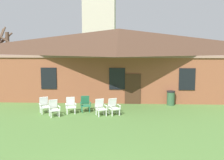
# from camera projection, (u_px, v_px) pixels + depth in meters

# --- Properties ---
(brick_building) EXTENTS (24.82, 10.40, 5.42)m
(brick_building) POSITION_uv_depth(u_px,v_px,m) (119.00, 60.00, 24.10)
(brick_building) COLOR brown
(brick_building) RESTS_ON ground
(dome_tower) EXTENTS (5.18, 5.18, 20.20)m
(dome_tower) POSITION_uv_depth(u_px,v_px,m) (100.00, 10.00, 43.13)
(dome_tower) COLOR #BCB29E
(dome_tower) RESTS_ON ground
(lawn_chair_by_porch) EXTENTS (0.82, 0.86, 0.96)m
(lawn_chair_by_porch) POSITION_uv_depth(u_px,v_px,m) (44.00, 105.00, 16.87)
(lawn_chair_by_porch) COLOR white
(lawn_chair_by_porch) RESTS_ON ground
(lawn_chair_near_door) EXTENTS (0.81, 0.85, 0.96)m
(lawn_chair_near_door) POSITION_uv_depth(u_px,v_px,m) (54.00, 108.00, 16.10)
(lawn_chair_near_door) COLOR silver
(lawn_chair_near_door) RESTS_ON ground
(lawn_chair_left_end) EXTENTS (0.74, 0.78, 0.96)m
(lawn_chair_left_end) POSITION_uv_depth(u_px,v_px,m) (71.00, 105.00, 16.86)
(lawn_chair_left_end) COLOR white
(lawn_chair_left_end) RESTS_ON ground
(lawn_chair_middle) EXTENTS (0.73, 0.77, 0.96)m
(lawn_chair_middle) POSITION_uv_depth(u_px,v_px,m) (85.00, 103.00, 17.24)
(lawn_chair_middle) COLOR #28704C
(lawn_chair_middle) RESTS_ON ground
(lawn_chair_right_end) EXTENTS (0.80, 0.84, 0.96)m
(lawn_chair_right_end) POSITION_uv_depth(u_px,v_px,m) (100.00, 107.00, 16.32)
(lawn_chair_right_end) COLOR white
(lawn_chair_right_end) RESTS_ON ground
(lawn_chair_far_side) EXTENTS (0.81, 0.85, 0.96)m
(lawn_chair_far_side) POSITION_uv_depth(u_px,v_px,m) (113.00, 106.00, 16.45)
(lawn_chair_far_side) COLOR silver
(lawn_chair_far_side) RESTS_ON ground
(bare_tree_beside_building) EXTENTS (1.89, 1.94, 5.79)m
(bare_tree_beside_building) POSITION_uv_depth(u_px,v_px,m) (7.00, 54.00, 26.89)
(bare_tree_beside_building) COLOR brown
(bare_tree_beside_building) RESTS_ON ground
(trash_bin) EXTENTS (0.56, 0.56, 0.98)m
(trash_bin) POSITION_uv_depth(u_px,v_px,m) (171.00, 98.00, 18.97)
(trash_bin) COLOR #335638
(trash_bin) RESTS_ON ground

